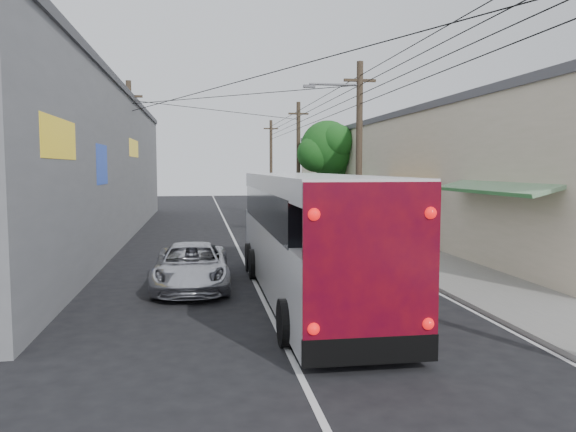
{
  "coord_description": "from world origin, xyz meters",
  "views": [
    {
      "loc": [
        -1.63,
        -10.54,
        3.49
      ],
      "look_at": [
        1.47,
        9.06,
        1.77
      ],
      "focal_mm": 35.0,
      "sensor_mm": 36.0,
      "label": 1
    }
  ],
  "objects_px": {
    "coach_bus": "(307,234)",
    "parked_car_mid": "(310,216)",
    "parked_suv": "(324,229)",
    "pedestrian_near": "(370,224)",
    "pedestrian_far": "(375,225)",
    "parked_car_far": "(291,207)",
    "jeepney": "(191,266)"
  },
  "relations": [
    {
      "from": "coach_bus",
      "to": "parked_car_mid",
      "type": "bearing_deg",
      "value": 78.73
    },
    {
      "from": "parked_suv",
      "to": "pedestrian_near",
      "type": "distance_m",
      "value": 2.05
    },
    {
      "from": "parked_suv",
      "to": "pedestrian_far",
      "type": "bearing_deg",
      "value": 6.9
    },
    {
      "from": "parked_suv",
      "to": "parked_car_mid",
      "type": "height_order",
      "value": "parked_suv"
    },
    {
      "from": "parked_car_mid",
      "to": "parked_car_far",
      "type": "xyz_separation_m",
      "value": [
        0.0,
        6.68,
        0.03
      ]
    },
    {
      "from": "parked_suv",
      "to": "pedestrian_near",
      "type": "height_order",
      "value": "pedestrian_near"
    },
    {
      "from": "parked_car_mid",
      "to": "pedestrian_near",
      "type": "bearing_deg",
      "value": -80.06
    },
    {
      "from": "jeepney",
      "to": "pedestrian_far",
      "type": "xyz_separation_m",
      "value": [
        8.21,
        8.31,
        0.24
      ]
    },
    {
      "from": "coach_bus",
      "to": "pedestrian_near",
      "type": "distance_m",
      "value": 10.12
    },
    {
      "from": "coach_bus",
      "to": "parked_suv",
      "type": "relative_size",
      "value": 2.21
    },
    {
      "from": "pedestrian_far",
      "to": "pedestrian_near",
      "type": "bearing_deg",
      "value": 47.35
    },
    {
      "from": "parked_suv",
      "to": "parked_car_far",
      "type": "distance_m",
      "value": 13.88
    },
    {
      "from": "pedestrian_far",
      "to": "parked_car_far",
      "type": "bearing_deg",
      "value": -94.27
    },
    {
      "from": "coach_bus",
      "to": "pedestrian_near",
      "type": "xyz_separation_m",
      "value": [
        4.55,
        9.01,
        -0.69
      ]
    },
    {
      "from": "coach_bus",
      "to": "jeepney",
      "type": "distance_m",
      "value": 3.66
    },
    {
      "from": "parked_car_far",
      "to": "pedestrian_near",
      "type": "distance_m",
      "value": 14.47
    },
    {
      "from": "coach_bus",
      "to": "parked_car_far",
      "type": "bearing_deg",
      "value": 81.95
    },
    {
      "from": "parked_car_mid",
      "to": "coach_bus",
      "type": "bearing_deg",
      "value": -99.97
    },
    {
      "from": "jeepney",
      "to": "pedestrian_near",
      "type": "height_order",
      "value": "pedestrian_near"
    },
    {
      "from": "coach_bus",
      "to": "pedestrian_far",
      "type": "relative_size",
      "value": 7.49
    },
    {
      "from": "parked_car_far",
      "to": "pedestrian_near",
      "type": "relative_size",
      "value": 2.57
    },
    {
      "from": "coach_bus",
      "to": "parked_car_far",
      "type": "height_order",
      "value": "coach_bus"
    },
    {
      "from": "parked_suv",
      "to": "pedestrian_near",
      "type": "bearing_deg",
      "value": -17.76
    },
    {
      "from": "coach_bus",
      "to": "pedestrian_near",
      "type": "relative_size",
      "value": 6.37
    },
    {
      "from": "pedestrian_near",
      "to": "coach_bus",
      "type": "bearing_deg",
      "value": 45.64
    },
    {
      "from": "parked_car_mid",
      "to": "parked_car_far",
      "type": "relative_size",
      "value": 0.93
    },
    {
      "from": "jeepney",
      "to": "parked_car_mid",
      "type": "height_order",
      "value": "parked_car_mid"
    },
    {
      "from": "pedestrian_near",
      "to": "jeepney",
      "type": "bearing_deg",
      "value": 26.4
    },
    {
      "from": "coach_bus",
      "to": "parked_suv",
      "type": "bearing_deg",
      "value": 75.01
    },
    {
      "from": "coach_bus",
      "to": "parked_car_mid",
      "type": "height_order",
      "value": "coach_bus"
    },
    {
      "from": "coach_bus",
      "to": "parked_suv",
      "type": "xyz_separation_m",
      "value": [
        2.6,
        9.58,
        -0.96
      ]
    },
    {
      "from": "jeepney",
      "to": "parked_car_mid",
      "type": "relative_size",
      "value": 1.08
    }
  ]
}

